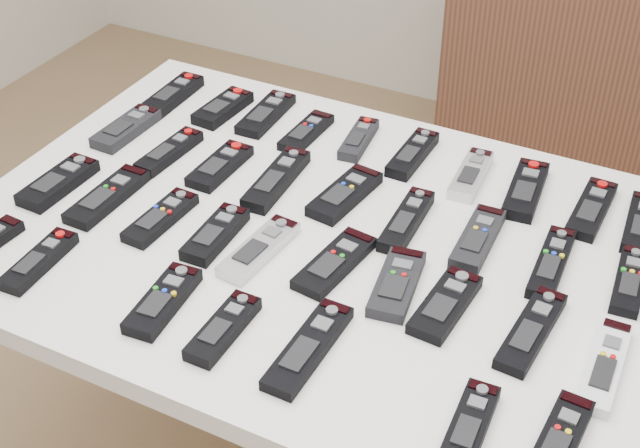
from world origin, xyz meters
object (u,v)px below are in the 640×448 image
at_px(remote_19, 58,182).
at_px(remote_18, 630,281).
at_px(remote_7, 526,190).
at_px(remote_32, 223,328).
at_px(remote_12, 220,166).
at_px(remote_16, 478,239).
at_px(remote_5, 412,154).
at_px(remote_10, 126,129).
at_px(remote_17, 551,263).
at_px(remote_27, 531,330).
at_px(remote_4, 359,139).
at_px(remote_34, 469,426).
at_px(remote_6, 471,175).
at_px(remote_20, 107,197).
at_px(remote_26, 445,305).
at_px(remote_13, 276,180).
at_px(remote_28, 605,366).
at_px(remote_2, 266,114).
at_px(remote_0, 173,94).
at_px(remote_11, 169,152).
at_px(remote_31, 163,301).
at_px(remote_23, 259,249).
at_px(remote_1, 223,108).
at_px(remote_21, 161,218).
at_px(remote_24, 335,263).
at_px(remote_15, 406,221).
at_px(remote_30, 39,261).
at_px(table, 320,258).
at_px(remote_8, 592,209).
at_px(remote_14, 345,194).
at_px(remote_25, 397,284).
at_px(remote_33, 309,347).
at_px(remote_22, 215,234).
at_px(remote_3, 306,132).
at_px(remote_35, 559,441).

bearing_deg(remote_19, remote_18, 12.97).
distance_m(remote_7, remote_32, 0.65).
bearing_deg(remote_12, remote_16, 1.78).
relative_size(remote_5, remote_7, 0.93).
distance_m(remote_7, remote_10, 0.81).
bearing_deg(remote_10, remote_17, 0.00).
relative_size(remote_18, remote_27, 0.86).
distance_m(remote_7, remote_18, 0.28).
relative_size(remote_4, remote_34, 0.95).
bearing_deg(remote_6, remote_32, -112.62).
height_order(remote_20, remote_26, same).
relative_size(remote_13, remote_32, 1.30).
xyz_separation_m(remote_10, remote_28, (1.03, -0.23, -0.00)).
bearing_deg(remote_2, remote_0, -176.48).
bearing_deg(remote_0, remote_5, 0.77).
height_order(remote_12, remote_20, same).
relative_size(remote_6, remote_11, 0.96).
bearing_deg(remote_26, remote_17, 59.09).
bearing_deg(remote_11, remote_16, 4.45).
distance_m(remote_4, remote_13, 0.22).
height_order(remote_16, remote_31, same).
relative_size(remote_10, remote_32, 1.06).
bearing_deg(remote_23, remote_1, 134.57).
relative_size(remote_21, remote_24, 0.93).
height_order(remote_15, remote_30, remote_15).
distance_m(table, remote_34, 0.49).
relative_size(table, remote_19, 7.44).
bearing_deg(remote_16, remote_6, 110.49).
relative_size(remote_8, remote_24, 1.02).
xyz_separation_m(remote_0, remote_11, (0.13, -0.20, -0.00)).
bearing_deg(remote_17, remote_23, -160.14).
height_order(remote_8, remote_14, remote_14).
relative_size(remote_25, remote_33, 0.82).
relative_size(remote_18, remote_34, 1.09).
distance_m(remote_10, remote_25, 0.72).
distance_m(remote_0, remote_7, 0.79).
height_order(remote_1, remote_10, same).
bearing_deg(remote_14, remote_22, -117.33).
distance_m(remote_4, remote_27, 0.61).
bearing_deg(remote_32, remote_5, 83.29).
bearing_deg(remote_2, remote_27, -31.24).
bearing_deg(remote_8, remote_3, -179.25).
bearing_deg(remote_5, remote_19, -143.91).
distance_m(remote_10, remote_31, 0.55).
distance_m(remote_21, remote_31, 0.23).
bearing_deg(remote_1, remote_24, -34.55).
bearing_deg(remote_30, remote_11, 87.27).
bearing_deg(remote_8, remote_35, -79.95).
bearing_deg(remote_22, table, 30.98).
relative_size(remote_16, remote_18, 1.03).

